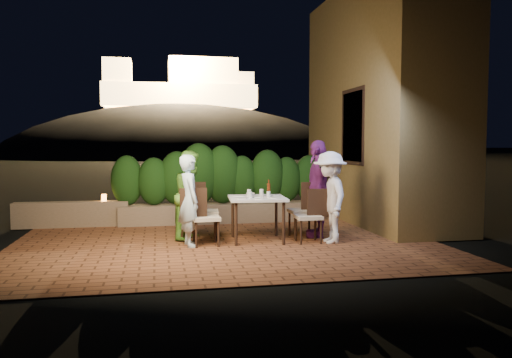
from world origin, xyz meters
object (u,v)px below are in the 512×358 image
object	(u,v)px
chair_right_front	(308,216)
parapet_lamp	(104,198)
beer_bottle	(269,188)
bowl	(250,194)
chair_left_back	(205,211)
diner_white	(330,197)
chair_left_front	(206,217)
diner_purple	(318,189)
dining_table	(257,219)
diner_green	(191,195)
diner_blue	(190,201)
chair_right_back	(302,210)

from	to	relation	value
chair_right_front	parapet_lamp	bearing A→B (deg)	-33.01
beer_bottle	bowl	bearing A→B (deg)	132.65
bowl	chair_left_back	xyz separation A→B (m)	(-0.81, -0.02, -0.27)
chair_right_front	diner_white	size ratio (longest dim) A/B	0.59
diner_white	chair_right_front	bearing A→B (deg)	-103.75
chair_left_front	diner_purple	bearing A→B (deg)	8.35
dining_table	diner_green	size ratio (longest dim) A/B	0.62
diner_blue	diner_white	xyz separation A→B (m)	(2.32, -0.17, 0.02)
parapet_lamp	chair_left_front	bearing A→B (deg)	-52.21
diner_purple	diner_blue	bearing A→B (deg)	-62.98
chair_left_back	diner_white	size ratio (longest dim) A/B	0.65
dining_table	parapet_lamp	distance (m)	3.47
diner_blue	dining_table	bearing A→B (deg)	-89.61
chair_right_back	parapet_lamp	bearing A→B (deg)	-28.89
diner_blue	diner_green	distance (m)	0.62
diner_blue	parapet_lamp	bearing A→B (deg)	23.23
chair_left_front	chair_left_back	xyz separation A→B (m)	(0.03, 0.51, 0.03)
diner_blue	parapet_lamp	world-z (taller)	diner_blue
dining_table	chair_left_front	distance (m)	0.93
chair_left_front	diner_white	bearing A→B (deg)	-7.31
diner_green	bowl	bearing A→B (deg)	-67.17
diner_green	diner_white	size ratio (longest dim) A/B	1.00
chair_left_front	parapet_lamp	size ratio (longest dim) A/B	6.72
dining_table	beer_bottle	xyz separation A→B (m)	(0.21, 0.03, 0.52)
beer_bottle	diner_purple	bearing A→B (deg)	8.83
chair_right_back	diner_purple	bearing A→B (deg)	-179.68
diner_white	parapet_lamp	bearing A→B (deg)	-120.84
bowl	chair_right_front	xyz separation A→B (m)	(0.87, -0.61, -0.32)
chair_right_back	diner_purple	size ratio (longest dim) A/B	0.57
chair_left_back	chair_right_back	bearing A→B (deg)	1.02
dining_table	chair_right_back	bearing A→B (deg)	11.34
chair_left_front	dining_table	bearing A→B (deg)	11.20
dining_table	chair_right_front	xyz separation A→B (m)	(0.82, -0.29, 0.07)
diner_white	parapet_lamp	world-z (taller)	diner_white
diner_white	parapet_lamp	size ratio (longest dim) A/B	10.92
chair_right_front	parapet_lamp	world-z (taller)	chair_right_front
beer_bottle	diner_green	distance (m)	1.35
chair_right_front	parapet_lamp	xyz separation A→B (m)	(-3.54, 2.43, 0.12)
parapet_lamp	chair_left_back	bearing A→B (deg)	-44.76
chair_left_back	parapet_lamp	xyz separation A→B (m)	(-1.86, 1.84, 0.07)
dining_table	bowl	xyz separation A→B (m)	(-0.06, 0.32, 0.39)
bowl	chair_right_front	world-z (taller)	chair_right_front
diner_green	chair_left_back	bearing A→B (deg)	-87.26
diner_blue	diner_purple	world-z (taller)	diner_purple
bowl	diner_green	world-z (taller)	diner_green
diner_blue	chair_right_back	bearing A→B (deg)	-89.38
diner_green	diner_purple	xyz separation A→B (m)	(2.23, -0.22, 0.09)
chair_left_front	diner_blue	bearing A→B (deg)	177.57
dining_table	diner_blue	bearing A→B (deg)	-169.20
diner_green	diner_purple	size ratio (longest dim) A/B	0.89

